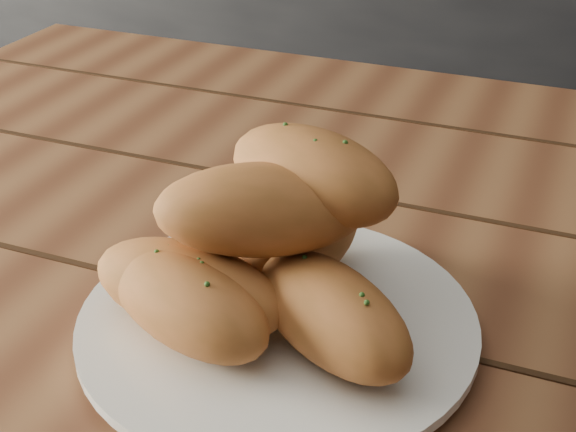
# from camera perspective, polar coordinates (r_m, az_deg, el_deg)

# --- Properties ---
(counter) EXTENTS (2.80, 0.60, 0.90)m
(counter) POSITION_cam_1_polar(r_m,az_deg,el_deg) (1.94, -0.43, 9.59)
(counter) COLOR black
(counter) RESTS_ON ground
(table) EXTENTS (1.49, 0.96, 0.75)m
(table) POSITION_cam_1_polar(r_m,az_deg,el_deg) (0.72, 11.28, -10.39)
(table) COLOR brown
(table) RESTS_ON ground
(plate) EXTENTS (0.29, 0.29, 0.02)m
(plate) POSITION_cam_1_polar(r_m,az_deg,el_deg) (0.59, -0.73, -7.75)
(plate) COLOR white
(plate) RESTS_ON table
(bread_rolls) EXTENTS (0.26, 0.23, 0.13)m
(bread_rolls) POSITION_cam_1_polar(r_m,az_deg,el_deg) (0.55, -1.91, -2.82)
(bread_rolls) COLOR #AB5E2F
(bread_rolls) RESTS_ON plate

